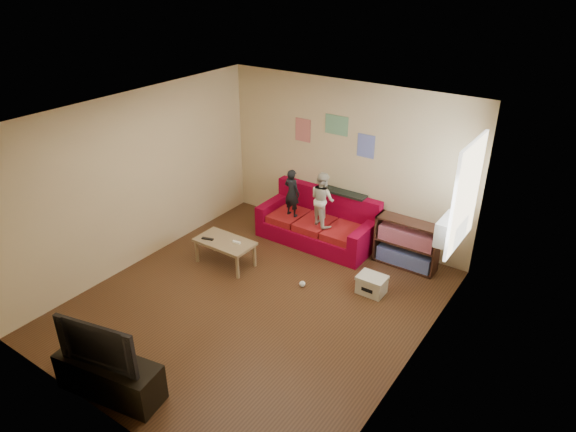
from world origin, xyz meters
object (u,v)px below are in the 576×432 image
Objects in this scene: sofa at (319,224)px; tv_stand at (110,377)px; child_a at (292,193)px; television at (102,340)px; bookshelf at (406,246)px; coffee_table at (225,244)px; file_box at (372,284)px; child_b at (322,199)px.

tv_stand is at bearing -91.08° from sofa.
child_a is (-0.45, -0.17, 0.54)m from sofa.
bookshelf is at bearing 56.65° from television.
coffee_table is (-0.36, -1.35, -0.48)m from child_a.
tv_stand is at bearing -12.70° from television.
child_a is 2.05× the size of file_box.
child_a reaches higher than bookshelf.
child_a is 1.47m from coffee_table.
sofa is at bearing -154.19° from child_a.
television reaches higher than coffee_table.
child_b is at bearing -174.55° from child_a.
child_a is at bearing 84.98° from tv_stand.
coffee_table is 2.29× the size of file_box.
coffee_table is 0.76× the size of tv_stand.
child_a is at bearing -173.83° from bookshelf.
tv_stand is at bearing -75.40° from coffee_table.
tv_stand reaches higher than file_box.
bookshelf is (1.42, 0.22, -0.52)m from child_b.
file_box is 0.41× the size of television.
sofa is 0.63m from child_b.
television reaches higher than sofa.
child_a is at bearing -159.64° from sofa.
child_a is 0.85× the size of television.
sofa reaches higher than bookshelf.
coffee_table is 2.90m from tv_stand.
coffee_table is 2.85m from bookshelf.
bookshelf is 1.00m from file_box.
television reaches higher than tv_stand.
coffee_table is 0.95× the size of television.
child_a is 4.21m from tv_stand.
tv_stand is 1.25× the size of television.
sofa is 4.32m from tv_stand.
bookshelf reaches higher than tv_stand.
television is at bearing -91.08° from sofa.
child_a is at bearing 158.56° from file_box.
tv_stand is at bearing 100.55° from child_a.
child_a reaches higher than tv_stand.
file_box is at bearing 175.22° from child_b.
child_b is at bearing -48.60° from sofa.
sofa is 2.01× the size of television.
bookshelf is (2.38, 1.57, -0.01)m from coffee_table.
file_box is at bearing 55.43° from tv_stand.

